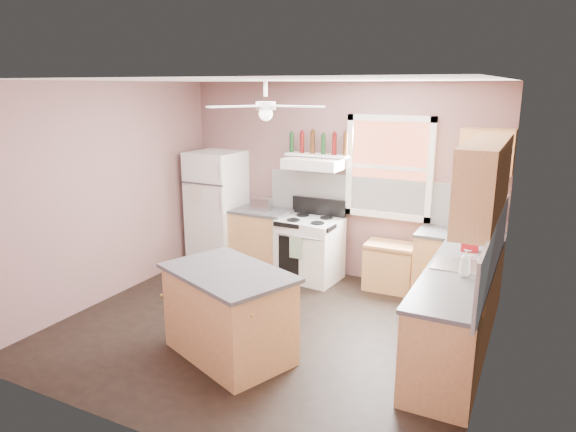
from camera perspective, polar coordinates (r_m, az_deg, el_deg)
The scene contains 32 objects.
floor at distance 5.89m, azimuth -2.23°, elevation -12.42°, with size 4.50×4.50×0.00m, color black.
ceiling at distance 5.26m, azimuth -2.52°, elevation 14.86°, with size 4.50×4.50×0.00m, color white.
wall_back at distance 7.22m, azimuth 5.45°, elevation 3.89°, with size 4.50×0.05×2.70m, color #795552.
wall_right at distance 4.79m, azimuth 22.24°, elevation -2.53°, with size 0.05×4.00×2.70m, color #795552.
wall_left at distance 6.79m, azimuth -19.42°, elevation 2.48°, with size 0.05×4.00×2.70m, color #795552.
backsplash_back at distance 7.07m, azimuth 8.70°, elevation 2.12°, with size 2.90×0.03×0.55m, color white.
backsplash_right at distance 5.13m, azimuth 21.90°, elevation -3.46°, with size 0.03×2.60×0.55m, color white.
window_view at distance 6.90m, azimuth 11.20°, elevation 5.31°, with size 1.00×0.02×1.20m, color brown.
window_frame at distance 6.88m, azimuth 11.14°, elevation 5.28°, with size 1.16×0.07×1.36m, color white.
refrigerator at distance 7.82m, azimuth -7.88°, elevation 0.90°, with size 0.72×0.70×1.70m, color white.
base_cabinet_left at distance 7.59m, azimuth -3.09°, elevation -2.69°, with size 0.90×0.60×0.86m, color #B3784A.
counter_left at distance 7.47m, azimuth -3.14°, elevation 0.61°, with size 0.92×0.62×0.04m, color #434345.
toaster at distance 7.38m, azimuth -3.01°, elevation 1.31°, with size 0.28×0.16×0.18m, color silver.
stove at distance 7.17m, azimuth 2.42°, elevation -3.73°, with size 0.81×0.64×0.86m, color white.
range_hood at distance 7.01m, azimuth 2.92°, elevation 5.86°, with size 0.78×0.50×0.14m, color white.
bottle_shelf at distance 7.10m, azimuth 3.32°, elevation 6.79°, with size 0.90×0.26×0.03m, color white.
cart at distance 6.97m, azimuth 11.22°, elevation -5.52°, with size 0.63×0.42×0.63m, color #B3784A.
base_cabinet_corner at distance 6.73m, azimuth 18.31°, elevation -5.70°, with size 1.00×0.60×0.86m, color #B3784A.
base_cabinet_right at distance 5.41m, azimuth 18.12°, elevation -10.65°, with size 0.60×2.20×0.86m, color #B3784A.
counter_corner at distance 6.59m, azimuth 18.61°, elevation -2.01°, with size 1.02×0.62×0.04m, color #434345.
counter_right at distance 5.24m, azimuth 18.39°, elevation -6.16°, with size 0.62×2.22×0.04m, color #434345.
sink at distance 5.43m, azimuth 18.72°, elevation -5.33°, with size 0.55×0.45×0.03m, color silver.
faucet at distance 5.39m, azimuth 20.47°, elevation -4.78°, with size 0.03×0.03×0.14m, color silver.
upper_cabinet_right at distance 5.19m, azimuth 21.03°, elevation 3.73°, with size 0.33×1.80×0.76m, color #B3784A.
upper_cabinet_corner at distance 6.50m, azimuth 21.25°, elevation 6.74°, with size 0.60×0.33×0.52m, color #B3784A.
paper_towel at distance 6.63m, azimuth 21.80°, elevation 1.10°, with size 0.12×0.12×0.26m, color white.
island at distance 5.23m, azimuth -6.55°, elevation -10.89°, with size 1.23×0.78×0.86m, color #B3784A.
island_top at distance 5.06m, azimuth -6.69°, elevation -6.27°, with size 1.31×0.85×0.04m, color #434345.
ceiling_fan_hub at distance 5.26m, azimuth -2.49°, elevation 12.14°, with size 0.20×0.20×0.08m, color white.
soap_bottle at distance 5.11m, azimuth 19.08°, elevation -4.96°, with size 0.10×0.10×0.26m, color silver.
red_caddy at distance 5.92m, azimuth 19.57°, elevation -3.21°, with size 0.18×0.12×0.10m, color #A40E15.
wine_bottles at distance 7.08m, azimuth 3.40°, elevation 8.07°, with size 0.86×0.06×0.31m.
Camera 1 is at (2.56, -4.60, 2.65)m, focal length 32.00 mm.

